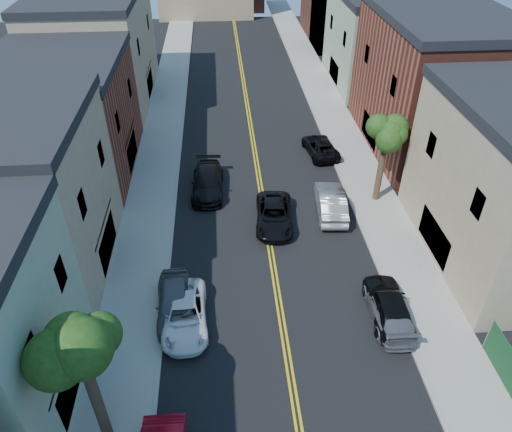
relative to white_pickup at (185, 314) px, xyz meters
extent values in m
cube|color=gray|center=(-2.96, 20.21, -0.60)|extent=(3.20, 100.00, 0.15)
cube|color=gray|center=(12.84, 20.21, -0.60)|extent=(3.20, 100.00, 0.15)
cube|color=gray|center=(-1.21, 20.21, -0.60)|extent=(0.30, 100.00, 0.15)
cube|color=gray|center=(11.09, 20.21, -0.60)|extent=(0.30, 100.00, 0.15)
cube|color=#998466|center=(-9.06, 5.21, 3.83)|extent=(9.00, 10.00, 9.00)
cube|color=brown|center=(-9.06, 16.21, 3.33)|extent=(9.00, 12.00, 8.00)
cube|color=#998466|center=(-9.06, 30.21, 4.08)|extent=(9.00, 16.00, 9.50)
cube|color=brown|center=(18.94, 18.21, 4.33)|extent=(9.00, 14.00, 10.00)
cube|color=gray|center=(18.94, 32.21, 3.58)|extent=(9.00, 12.00, 8.50)
cylinder|color=#322219|center=(-2.96, -5.79, 1.46)|extent=(0.44, 0.44, 3.96)
sphere|color=#19350E|center=(-2.96, -5.79, 5.78)|extent=(5.20, 5.20, 5.20)
sphere|color=#19350E|center=(-2.44, -6.18, 6.82)|extent=(3.90, 3.90, 3.90)
sphere|color=#19350E|center=(-3.48, -5.27, 5.26)|extent=(3.64, 3.64, 3.64)
cylinder|color=#322219|center=(12.84, 10.21, 1.24)|extent=(0.44, 0.44, 3.52)
sphere|color=#19350E|center=(12.84, 10.21, 4.98)|extent=(4.40, 4.40, 4.40)
sphere|color=#19350E|center=(13.28, 9.88, 5.86)|extent=(3.30, 3.30, 3.30)
sphere|color=#19350E|center=(12.40, 10.65, 4.54)|extent=(3.08, 3.08, 3.08)
imported|color=white|center=(0.00, 0.00, 0.00)|extent=(2.42, 4.93, 1.35)
imported|color=#515258|center=(-0.56, 0.82, 0.10)|extent=(2.06, 4.63, 1.55)
imported|color=black|center=(1.14, 12.29, 0.10)|extent=(2.35, 5.39, 1.54)
imported|color=slate|center=(10.44, -0.48, 0.02)|extent=(2.15, 4.89, 1.40)
imported|color=black|center=(10.44, -0.35, 0.13)|extent=(2.11, 4.82, 1.61)
imported|color=#989A9F|center=(9.37, 9.03, 0.15)|extent=(2.15, 5.13, 1.65)
imported|color=black|center=(10.19, 17.08, -0.03)|extent=(2.73, 4.86, 1.28)
imported|color=black|center=(5.44, 8.07, 0.02)|extent=(2.75, 5.20, 1.39)
camera|label=1|loc=(2.28, -16.75, 18.43)|focal=33.62mm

